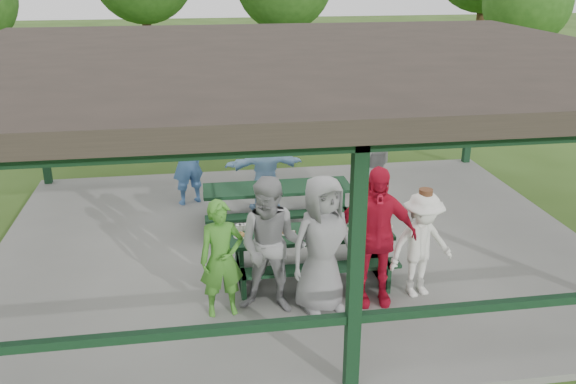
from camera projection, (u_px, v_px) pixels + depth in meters
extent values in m
plane|color=#314E18|center=(295.00, 248.00, 10.48)|extent=(90.00, 90.00, 0.00)
cube|color=slate|center=(295.00, 245.00, 10.46)|extent=(10.00, 8.00, 0.10)
cube|color=black|center=(355.00, 269.00, 6.40)|extent=(0.15, 0.15, 3.00)
cube|color=black|center=(39.00, 115.00, 12.72)|extent=(0.15, 0.15, 3.00)
cube|color=black|center=(267.00, 107.00, 13.42)|extent=(0.15, 0.15, 3.00)
cube|color=black|center=(472.00, 100.00, 14.11)|extent=(0.15, 0.15, 3.00)
cube|color=black|center=(127.00, 338.00, 6.27)|extent=(4.65, 0.10, 0.10)
cube|color=black|center=(557.00, 300.00, 6.97)|extent=(4.65, 0.10, 0.10)
cube|color=black|center=(158.00, 138.00, 13.28)|extent=(4.65, 0.10, 0.10)
cube|color=black|center=(371.00, 129.00, 13.98)|extent=(4.65, 0.10, 0.10)
cube|color=black|center=(361.00, 141.00, 5.90)|extent=(9.80, 0.15, 0.20)
cube|color=black|center=(266.00, 43.00, 12.92)|extent=(9.80, 0.15, 0.20)
cube|color=#2D2620|center=(296.00, 59.00, 9.33)|extent=(10.60, 8.60, 0.24)
cube|color=black|center=(309.00, 234.00, 9.08)|extent=(2.45, 0.75, 0.06)
cube|color=black|center=(316.00, 269.00, 8.68)|extent=(2.45, 0.28, 0.05)
cube|color=black|center=(303.00, 236.00, 9.70)|extent=(2.45, 0.28, 0.05)
cube|color=black|center=(240.00, 259.00, 9.06)|extent=(0.06, 0.70, 0.75)
cube|color=black|center=(376.00, 250.00, 9.36)|extent=(0.06, 0.70, 0.75)
cube|color=black|center=(240.00, 268.00, 9.11)|extent=(0.06, 1.39, 0.45)
cube|color=black|center=(375.00, 258.00, 9.41)|extent=(0.06, 1.39, 0.45)
cube|color=black|center=(277.00, 188.00, 10.90)|extent=(2.63, 0.75, 0.06)
cube|color=black|center=(282.00, 215.00, 10.49)|extent=(2.63, 0.28, 0.05)
cube|color=black|center=(273.00, 192.00, 11.52)|extent=(2.63, 0.28, 0.05)
cube|color=black|center=(214.00, 210.00, 10.86)|extent=(0.06, 0.70, 0.75)
cube|color=black|center=(339.00, 202.00, 11.19)|extent=(0.06, 0.70, 0.75)
cube|color=black|center=(215.00, 217.00, 10.91)|extent=(0.06, 1.39, 0.45)
cube|color=black|center=(338.00, 210.00, 11.24)|extent=(0.06, 1.39, 0.45)
cylinder|color=white|center=(241.00, 236.00, 8.92)|extent=(0.22, 0.22, 0.01)
torus|color=#A8743B|center=(238.00, 235.00, 8.89)|extent=(0.10, 0.10, 0.03)
torus|color=#A8743B|center=(244.00, 235.00, 8.90)|extent=(0.10, 0.10, 0.03)
torus|color=#A8743B|center=(241.00, 233.00, 8.96)|extent=(0.10, 0.10, 0.03)
cylinder|color=white|center=(287.00, 233.00, 9.02)|extent=(0.22, 0.22, 0.01)
torus|color=#A8743B|center=(285.00, 232.00, 8.99)|extent=(0.10, 0.10, 0.03)
torus|color=#A8743B|center=(290.00, 232.00, 9.00)|extent=(0.10, 0.10, 0.03)
torus|color=#A8743B|center=(287.00, 230.00, 9.06)|extent=(0.10, 0.10, 0.03)
cylinder|color=white|center=(342.00, 229.00, 9.14)|extent=(0.22, 0.22, 0.01)
torus|color=#A8743B|center=(339.00, 229.00, 9.11)|extent=(0.10, 0.10, 0.03)
torus|color=#A8743B|center=(345.00, 228.00, 9.12)|extent=(0.10, 0.10, 0.03)
torus|color=#A8743B|center=(341.00, 227.00, 9.18)|extent=(0.10, 0.10, 0.03)
cylinder|color=white|center=(386.00, 226.00, 9.24)|extent=(0.22, 0.22, 0.01)
torus|color=#A8743B|center=(384.00, 226.00, 9.21)|extent=(0.10, 0.10, 0.03)
torus|color=#A8743B|center=(389.00, 225.00, 9.22)|extent=(0.10, 0.10, 0.03)
torus|color=#A8743B|center=(385.00, 224.00, 9.28)|extent=(0.10, 0.10, 0.03)
cylinder|color=#381E0F|center=(249.00, 238.00, 8.76)|extent=(0.06, 0.06, 0.10)
cylinder|color=#381E0F|center=(260.00, 237.00, 8.78)|extent=(0.06, 0.06, 0.10)
cylinder|color=#381E0F|center=(294.00, 235.00, 8.85)|extent=(0.06, 0.06, 0.10)
cylinder|color=#381E0F|center=(320.00, 233.00, 8.91)|extent=(0.06, 0.06, 0.10)
cylinder|color=#381E0F|center=(328.00, 233.00, 8.93)|extent=(0.06, 0.06, 0.10)
cone|color=white|center=(239.00, 228.00, 9.09)|extent=(0.09, 0.09, 0.10)
cone|color=white|center=(242.00, 228.00, 9.10)|extent=(0.09, 0.09, 0.10)
cone|color=white|center=(246.00, 227.00, 9.11)|extent=(0.09, 0.09, 0.10)
cone|color=white|center=(346.00, 221.00, 9.33)|extent=(0.09, 0.09, 0.10)
imported|color=#418728|center=(222.00, 259.00, 8.10)|extent=(0.64, 0.46, 1.64)
imported|color=gray|center=(272.00, 247.00, 8.12)|extent=(1.12, 0.98, 1.93)
imported|color=gray|center=(322.00, 245.00, 8.16)|extent=(1.09, 0.87, 1.94)
imported|color=red|center=(374.00, 236.00, 8.32)|extent=(1.21, 0.58, 2.01)
imported|color=white|center=(421.00, 245.00, 8.58)|extent=(1.12, 0.80, 1.57)
cylinder|color=#56321D|center=(425.00, 197.00, 8.32)|extent=(0.39, 0.39, 0.02)
cylinder|color=#56321D|center=(426.00, 193.00, 8.30)|extent=(0.23, 0.23, 0.11)
imported|color=#9CCAF2|center=(265.00, 169.00, 11.62)|extent=(1.55, 0.59, 1.63)
imported|color=#4370AF|center=(187.00, 160.00, 11.85)|extent=(0.76, 0.65, 1.77)
imported|color=gray|center=(372.00, 166.00, 11.83)|extent=(0.89, 0.76, 1.58)
imported|color=silver|center=(329.00, 89.00, 19.69)|extent=(5.42, 2.70, 1.47)
cube|color=navy|center=(186.00, 95.00, 18.08)|extent=(3.16, 1.72, 0.13)
cube|color=navy|center=(184.00, 91.00, 17.27)|extent=(3.08, 0.25, 0.44)
cube|color=navy|center=(187.00, 81.00, 18.70)|extent=(3.08, 0.25, 0.44)
cube|color=navy|center=(132.00, 87.00, 17.85)|extent=(0.16, 1.54, 0.44)
cube|color=navy|center=(238.00, 85.00, 18.13)|extent=(0.16, 1.54, 0.44)
cylinder|color=black|center=(150.00, 118.00, 17.39)|extent=(0.85, 0.25, 0.84)
cylinder|color=yellow|center=(150.00, 118.00, 17.39)|extent=(0.32, 0.26, 0.31)
cylinder|color=black|center=(156.00, 105.00, 18.93)|extent=(0.85, 0.25, 0.84)
cylinder|color=yellow|center=(156.00, 105.00, 18.93)|extent=(0.32, 0.26, 0.31)
cylinder|color=black|center=(220.00, 116.00, 17.57)|extent=(0.85, 0.25, 0.84)
cylinder|color=yellow|center=(220.00, 116.00, 17.57)|extent=(0.32, 0.26, 0.31)
cylinder|color=black|center=(220.00, 104.00, 19.11)|extent=(0.85, 0.25, 0.84)
cylinder|color=yellow|center=(220.00, 104.00, 19.11)|extent=(0.32, 0.26, 0.31)
cube|color=navy|center=(256.00, 97.00, 18.31)|extent=(1.10, 0.15, 0.09)
cone|color=#F2590C|center=(130.00, 83.00, 17.80)|extent=(0.05, 0.44, 0.44)
cylinder|color=#332414|center=(148.00, 42.00, 24.50)|extent=(0.36, 0.36, 3.11)
cylinder|color=#332414|center=(284.00, 48.00, 23.80)|extent=(0.36, 0.36, 2.86)
cylinder|color=#332414|center=(519.00, 61.00, 22.12)|extent=(0.36, 0.36, 2.39)
sphere|color=#204A13|center=(527.00, 2.00, 21.38)|extent=(3.06, 3.06, 3.06)
cylinder|color=#332414|center=(479.00, 32.00, 26.03)|extent=(0.36, 0.36, 3.50)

